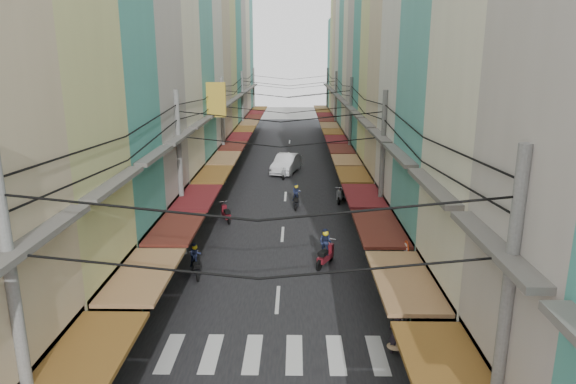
# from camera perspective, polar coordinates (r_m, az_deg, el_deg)

# --- Properties ---
(ground) EXTENTS (160.00, 160.00, 0.00)m
(ground) POSITION_cam_1_polar(r_m,az_deg,el_deg) (23.40, -0.99, -9.68)
(ground) COLOR slate
(ground) RESTS_ON ground
(road) EXTENTS (10.00, 80.00, 0.02)m
(road) POSITION_cam_1_polar(r_m,az_deg,el_deg) (42.40, -0.13, 1.65)
(road) COLOR black
(road) RESTS_ON ground
(sidewalk_left) EXTENTS (3.00, 80.00, 0.06)m
(sidewalk_left) POSITION_cam_1_polar(r_m,az_deg,el_deg) (43.00, -8.82, 1.68)
(sidewalk_left) COLOR gray
(sidewalk_left) RESTS_ON ground
(sidewalk_right) EXTENTS (3.00, 80.00, 0.06)m
(sidewalk_right) POSITION_cam_1_polar(r_m,az_deg,el_deg) (42.78, 8.61, 1.62)
(sidewalk_right) COLOR gray
(sidewalk_right) RESTS_ON ground
(crosswalk) EXTENTS (7.55, 2.40, 0.01)m
(crosswalk) POSITION_cam_1_polar(r_m,az_deg,el_deg) (18.11, -1.62, -17.52)
(crosswalk) COLOR silver
(crosswalk) RESTS_ON ground
(building_row_left) EXTENTS (7.80, 67.67, 23.70)m
(building_row_left) POSITION_cam_1_polar(r_m,az_deg,el_deg) (38.80, -12.40, 14.64)
(building_row_left) COLOR beige
(building_row_left) RESTS_ON ground
(building_row_right) EXTENTS (7.80, 68.98, 22.59)m
(building_row_right) POSITION_cam_1_polar(r_m,az_deg,el_deg) (38.39, 12.04, 14.11)
(building_row_right) COLOR teal
(building_row_right) RESTS_ON ground
(utility_poles) EXTENTS (10.20, 66.13, 8.20)m
(utility_poles) POSITION_cam_1_polar(r_m,az_deg,el_deg) (36.42, -0.27, 9.95)
(utility_poles) COLOR slate
(utility_poles) RESTS_ON ground
(white_car) EXTENTS (5.93, 3.41, 1.97)m
(white_car) POSITION_cam_1_polar(r_m,az_deg,el_deg) (44.18, -0.21, 2.18)
(white_car) COLOR silver
(white_car) RESTS_ON ground
(bicycle) EXTENTS (1.82, 1.17, 1.17)m
(bicycle) POSITION_cam_1_polar(r_m,az_deg,el_deg) (24.28, 14.77, -9.25)
(bicycle) COLOR black
(bicycle) RESTS_ON ground
(moving_scooters) EXTENTS (8.01, 20.98, 1.84)m
(moving_scooters) POSITION_cam_1_polar(r_m,az_deg,el_deg) (29.90, -0.12, -3.07)
(moving_scooters) COLOR black
(moving_scooters) RESTS_ON ground
(parked_scooters) EXTENTS (12.99, 11.81, 1.00)m
(parked_scooters) POSITION_cam_1_polar(r_m,az_deg,el_deg) (20.49, 11.49, -12.30)
(parked_scooters) COLOR black
(parked_scooters) RESTS_ON ground
(pedestrians) EXTENTS (11.94, 20.32, 2.09)m
(pedestrians) POSITION_cam_1_polar(r_m,az_deg,el_deg) (23.87, -12.05, -6.93)
(pedestrians) COLOR #251D27
(pedestrians) RESTS_ON ground
(market_umbrella) EXTENTS (2.03, 2.03, 2.14)m
(market_umbrella) POSITION_cam_1_polar(r_m,az_deg,el_deg) (17.46, 21.68, -12.94)
(market_umbrella) COLOR #B2B2B7
(market_umbrella) RESTS_ON ground
(traffic_sign) EXTENTS (0.10, 0.71, 3.23)m
(traffic_sign) POSITION_cam_1_polar(r_m,az_deg,el_deg) (19.50, 12.94, -7.63)
(traffic_sign) COLOR slate
(traffic_sign) RESTS_ON ground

